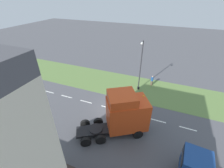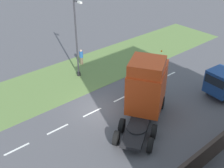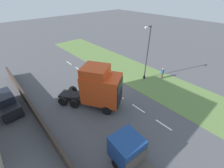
{
  "view_description": "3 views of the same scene",
  "coord_description": "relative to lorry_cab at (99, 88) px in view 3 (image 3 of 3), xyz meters",
  "views": [
    {
      "loc": [
        13.69,
        5.37,
        12.79
      ],
      "look_at": [
        -1.41,
        -0.64,
        2.79
      ],
      "focal_mm": 24.0,
      "sensor_mm": 36.0,
      "label": 1
    },
    {
      "loc": [
        14.87,
        -11.37,
        13.46
      ],
      "look_at": [
        -0.24,
        1.61,
        1.66
      ],
      "focal_mm": 45.0,
      "sensor_mm": 36.0,
      "label": 2
    },
    {
      "loc": [
        10.56,
        13.09,
        11.4
      ],
      "look_at": [
        0.19,
        1.48,
        1.29
      ],
      "focal_mm": 24.0,
      "sensor_mm": 36.0,
      "label": 3
    }
  ],
  "objects": [
    {
      "name": "lane_markings",
      "position": [
        -2.84,
        -3.09,
        -2.43
      ],
      "size": [
        0.16,
        21.0,
        0.0
      ],
      "color": "white",
      "rests_on": "ground"
    },
    {
      "name": "ground_plane",
      "position": [
        -2.84,
        -2.39,
        -2.43
      ],
      "size": [
        120.0,
        120.0,
        0.0
      ],
      "primitive_type": "plane",
      "color": "#515156",
      "rests_on": "ground"
    },
    {
      "name": "pedestrian",
      "position": [
        -10.5,
        1.3,
        -1.62
      ],
      "size": [
        0.39,
        0.39,
        1.66
      ],
      "color": "brown",
      "rests_on": "ground"
    },
    {
      "name": "lamp_post",
      "position": [
        -8.51,
        -0.4,
        1.03
      ],
      "size": [
        1.29,
        0.33,
        7.49
      ],
      "color": "black",
      "rests_on": "ground"
    },
    {
      "name": "flatbed_truck",
      "position": [
        2.59,
        6.99,
        -1.07
      ],
      "size": [
        2.55,
        5.92,
        2.57
      ],
      "rotation": [
        0.0,
        0.0,
        3.06
      ],
      "color": "navy",
      "rests_on": "ground"
    },
    {
      "name": "parked_car",
      "position": [
        7.95,
        -6.1,
        -1.42
      ],
      "size": [
        2.08,
        4.81,
        2.08
      ],
      "rotation": [
        0.0,
        0.0,
        0.04
      ],
      "color": "black",
      "rests_on": "ground"
    },
    {
      "name": "lorry_cab",
      "position": [
        0.0,
        0.0,
        0.0
      ],
      "size": [
        5.82,
        7.15,
        4.98
      ],
      "rotation": [
        0.0,
        0.0,
        0.56
      ],
      "color": "black",
      "rests_on": "ground"
    },
    {
      "name": "grass_verge",
      "position": [
        -8.84,
        -2.39,
        -2.42
      ],
      "size": [
        7.0,
        44.0,
        0.01
      ],
      "color": "#607F42",
      "rests_on": "ground"
    },
    {
      "name": "boundary_wall",
      "position": [
        6.16,
        -2.39,
        -1.66
      ],
      "size": [
        0.25,
        24.0,
        1.55
      ],
      "color": "#382D28",
      "rests_on": "ground"
    }
  ]
}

